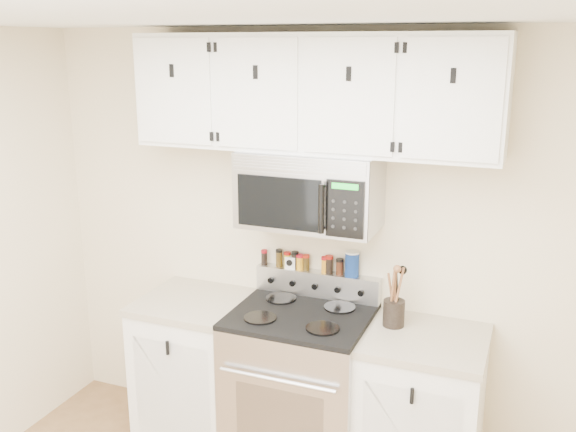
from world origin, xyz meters
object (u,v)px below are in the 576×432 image
(range, at_px, (300,387))
(salt_canister, at_px, (352,264))
(utensil_crock, at_px, (394,311))
(microwave, at_px, (310,190))

(range, xyz_separation_m, salt_canister, (0.21, 0.28, 0.69))
(utensil_crock, bearing_deg, salt_canister, 147.50)
(microwave, xyz_separation_m, utensil_crock, (0.50, -0.03, -0.62))
(range, bearing_deg, utensil_crock, 10.72)
(microwave, distance_m, salt_canister, 0.52)
(microwave, relative_size, salt_canister, 5.03)
(range, bearing_deg, salt_canister, 53.60)
(range, height_order, salt_canister, salt_canister)
(range, relative_size, salt_canister, 7.28)
(microwave, height_order, salt_canister, microwave)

